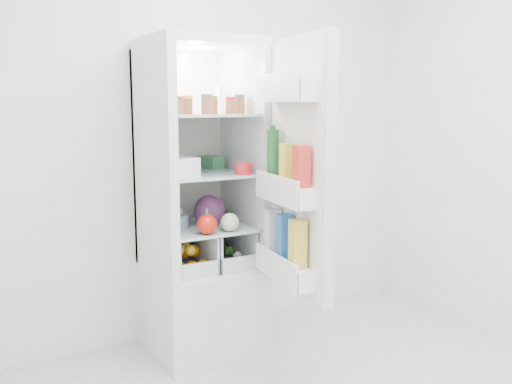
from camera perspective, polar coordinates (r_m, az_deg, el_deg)
room_walls at (r=2.34m, az=11.55°, el=12.34°), size 3.02×3.02×2.61m
refrigerator at (r=3.37m, az=-5.80°, el=-4.55°), size 0.60×0.60×1.80m
shelf_low at (r=3.30m, az=-5.37°, el=-3.50°), size 0.49×0.53×0.01m
shelf_mid at (r=3.25m, az=-5.45°, el=1.84°), size 0.49×0.53×0.02m
shelf_top at (r=3.23m, az=-5.53°, el=7.67°), size 0.49×0.53×0.02m
crisper_left at (r=3.28m, az=-7.29°, el=-5.93°), size 0.23×0.46×0.22m
crisper_right at (r=3.38m, az=-3.45°, el=-5.45°), size 0.23×0.46×0.22m
condiment_jars at (r=3.13m, az=-4.69°, el=8.56°), size 0.46×0.16×0.08m
squeeze_bottle at (r=3.41m, az=-3.69°, el=9.20°), size 0.06×0.06×0.16m
tub_white at (r=3.09m, az=-7.57°, el=2.51°), size 0.19×0.19×0.10m
tin_red at (r=3.14m, az=-1.27°, el=2.36°), size 0.10×0.10×0.06m
tub_green at (r=3.45m, az=-4.46°, el=2.99°), size 0.13×0.15×0.07m
red_cabbage at (r=3.30m, az=-4.67°, el=-1.83°), size 0.18×0.18×0.18m
bell_pepper at (r=3.07m, az=-4.93°, el=-3.25°), size 0.11×0.11×0.11m
mushroom_bowl at (r=3.26m, az=-8.25°, el=-2.90°), size 0.22×0.22×0.08m
salad_bag at (r=3.14m, az=-2.63°, el=-3.04°), size 0.10×0.10×0.10m
citrus_pile at (r=3.24m, az=-6.92°, el=-6.45°), size 0.20×0.24×0.16m
veg_pile at (r=3.40m, az=-3.35°, el=-6.21°), size 0.16×0.30×0.10m
fridge_door at (r=2.87m, az=4.04°, el=1.83°), size 0.24×0.60×1.30m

